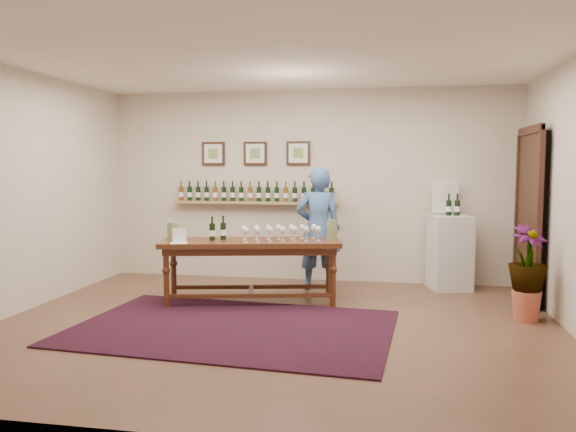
% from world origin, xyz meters
% --- Properties ---
extents(ground, '(6.00, 6.00, 0.00)m').
position_xyz_m(ground, '(0.00, 0.00, 0.00)').
color(ground, '#4F3A23').
rests_on(ground, ground).
extents(room_shell, '(6.00, 6.00, 6.00)m').
position_xyz_m(room_shell, '(2.11, 1.86, 1.12)').
color(room_shell, beige).
rests_on(room_shell, ground).
extents(rug, '(3.42, 2.42, 0.02)m').
position_xyz_m(rug, '(-0.41, -0.17, 0.01)').
color(rug, '#420B0E').
rests_on(rug, ground).
extents(tasting_table, '(2.29, 1.14, 0.78)m').
position_xyz_m(tasting_table, '(-0.50, 0.97, 0.66)').
color(tasting_table, '#462511').
rests_on(tasting_table, ground).
extents(table_glasses, '(1.39, 0.75, 0.19)m').
position_xyz_m(table_glasses, '(-0.13, 1.02, 0.87)').
color(table_glasses, silver).
rests_on(table_glasses, tasting_table).
extents(table_bottles, '(0.30, 0.19, 0.30)m').
position_xyz_m(table_bottles, '(-0.90, 0.92, 0.93)').
color(table_bottles, black).
rests_on(table_bottles, tasting_table).
extents(pitcher_left, '(0.15, 0.15, 0.23)m').
position_xyz_m(pitcher_left, '(-1.45, 0.81, 0.89)').
color(pitcher_left, '#6F7E4E').
rests_on(pitcher_left, tasting_table).
extents(pitcher_right, '(0.20, 0.20, 0.24)m').
position_xyz_m(pitcher_right, '(0.48, 1.25, 0.90)').
color(pitcher_right, '#6F7E4E').
rests_on(pitcher_right, tasting_table).
extents(menu_card, '(0.23, 0.19, 0.18)m').
position_xyz_m(menu_card, '(-1.27, 0.57, 0.87)').
color(menu_card, white).
rests_on(menu_card, tasting_table).
extents(display_pedestal, '(0.62, 0.62, 1.02)m').
position_xyz_m(display_pedestal, '(2.00, 2.20, 0.51)').
color(display_pedestal, silver).
rests_on(display_pedestal, ground).
extents(pedestal_bottles, '(0.34, 0.17, 0.33)m').
position_xyz_m(pedestal_bottles, '(2.03, 2.18, 1.18)').
color(pedestal_bottles, black).
rests_on(pedestal_bottles, display_pedestal).
extents(info_sign, '(0.37, 0.12, 0.52)m').
position_xyz_m(info_sign, '(1.94, 2.32, 1.28)').
color(info_sign, white).
rests_on(info_sign, display_pedestal).
extents(potted_plant, '(0.66, 0.66, 0.91)m').
position_xyz_m(potted_plant, '(2.67, 0.69, 0.53)').
color(potted_plant, '#B5533C').
rests_on(potted_plant, ground).
extents(person, '(0.67, 0.49, 1.68)m').
position_xyz_m(person, '(0.23, 1.83, 0.84)').
color(person, '#3D5D91').
rests_on(person, ground).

